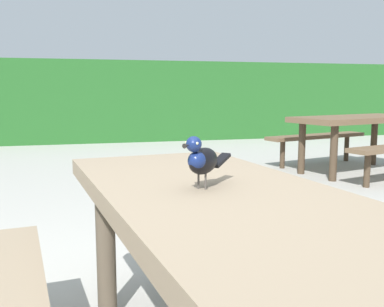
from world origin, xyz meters
name	(u,v)px	position (x,y,z in m)	size (l,w,h in m)	color
hedge_wall	(89,101)	(0.00, 8.60, 0.85)	(28.00, 1.80, 1.69)	#235B23
picnic_table_foreground	(224,246)	(0.22, -0.03, 0.56)	(1.89, 1.91, 0.74)	#84725B
bird_grackle	(202,159)	(0.16, 0.02, 0.84)	(0.23, 0.21, 0.18)	black
picnic_table_mid_right	(357,130)	(3.29, 3.60, 0.56)	(2.09, 2.07, 0.74)	brown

